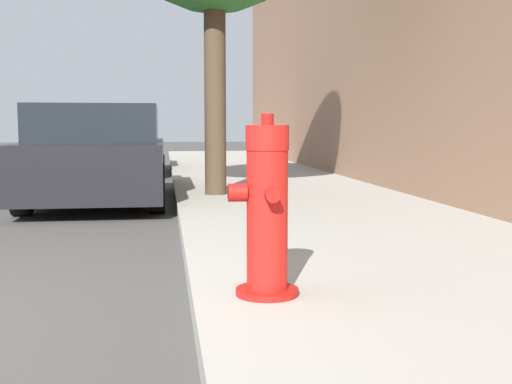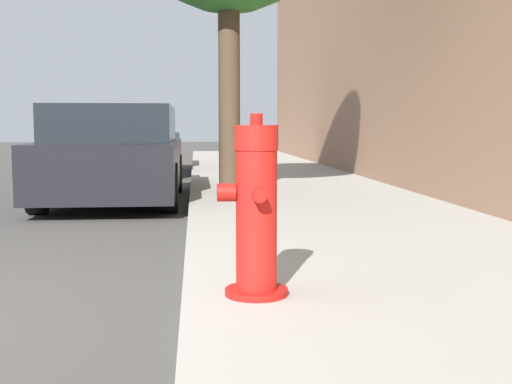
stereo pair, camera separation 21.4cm
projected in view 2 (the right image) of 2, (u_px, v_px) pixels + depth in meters
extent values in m
cube|color=#99968E|center=(476.00, 314.00, 3.31)|extent=(3.03, 40.00, 0.15)
cylinder|color=#A91511|center=(256.00, 292.00, 3.41)|extent=(0.34, 0.34, 0.04)
cylinder|color=red|center=(256.00, 220.00, 3.37)|extent=(0.22, 0.22, 0.73)
cylinder|color=red|center=(256.00, 138.00, 3.32)|extent=(0.23, 0.23, 0.13)
cylinder|color=#A91511|center=(256.00, 119.00, 3.31)|extent=(0.06, 0.06, 0.06)
cylinder|color=#A91511|center=(259.00, 195.00, 3.20)|extent=(0.07, 0.08, 0.07)
cylinder|color=#A91511|center=(254.00, 189.00, 3.50)|extent=(0.07, 0.08, 0.07)
cylinder|color=#A91511|center=(226.00, 193.00, 3.34)|extent=(0.10, 0.10, 0.10)
cube|color=black|center=(116.00, 166.00, 8.83)|extent=(1.72, 3.83, 0.68)
cube|color=black|center=(113.00, 124.00, 8.62)|extent=(1.58, 2.11, 0.47)
cylinder|color=black|center=(75.00, 174.00, 9.95)|extent=(0.20, 0.61, 0.61)
cylinder|color=black|center=(175.00, 173.00, 10.10)|extent=(0.20, 0.61, 0.61)
cylinder|color=black|center=(37.00, 189.00, 7.60)|extent=(0.20, 0.61, 0.61)
cylinder|color=black|center=(169.00, 188.00, 7.75)|extent=(0.20, 0.61, 0.61)
cube|color=navy|center=(136.00, 149.00, 14.13)|extent=(1.83, 3.86, 0.71)
cube|color=black|center=(135.00, 122.00, 13.91)|extent=(1.69, 2.12, 0.49)
cylinder|color=black|center=(105.00, 156.00, 15.25)|extent=(0.20, 0.66, 0.66)
cylinder|color=black|center=(176.00, 156.00, 15.41)|extent=(0.20, 0.66, 0.66)
cylinder|color=black|center=(89.00, 162.00, 12.89)|extent=(0.20, 0.66, 0.66)
cylinder|color=black|center=(172.00, 161.00, 13.04)|extent=(0.20, 0.66, 0.66)
cylinder|color=#423323|center=(229.00, 86.00, 8.32)|extent=(0.28, 0.28, 2.83)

